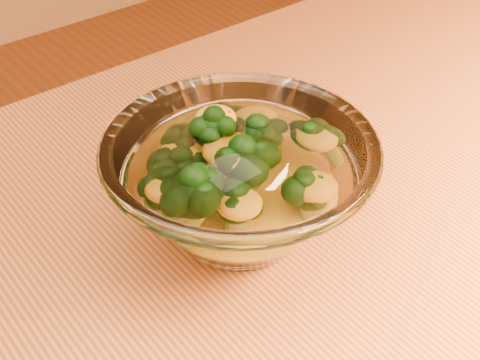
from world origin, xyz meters
The scene contains 3 objects.
glass_bowl centered at (0.04, 0.11, 0.80)m, with size 0.20×0.20×0.09m.
cheese_sauce centered at (0.04, 0.11, 0.78)m, with size 0.10×0.10×0.03m, color orange.
broccoli_heap centered at (0.04, 0.12, 0.81)m, with size 0.16×0.13×0.07m.
Camera 1 is at (-0.20, -0.19, 1.11)m, focal length 50.00 mm.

